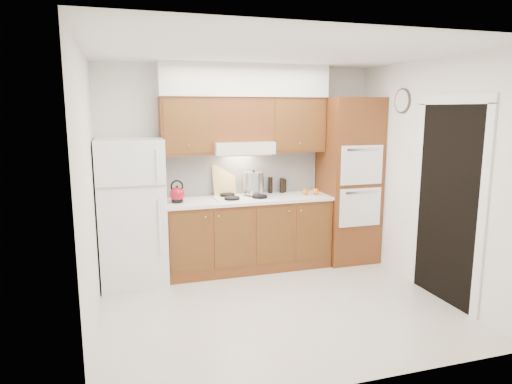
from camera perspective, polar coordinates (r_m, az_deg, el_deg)
floor at (r=4.99m, az=2.59°, el=-13.96°), size 3.60×3.60×0.00m
ceiling at (r=4.58m, az=2.86°, el=17.19°), size 3.60×3.60×0.00m
wall_back at (r=6.03m, az=-2.10°, el=3.16°), size 3.60×0.02×2.60m
wall_left at (r=4.35m, az=-20.19°, el=-0.25°), size 0.02×3.00×2.60m
wall_right at (r=5.48m, az=20.74°, el=1.77°), size 0.02×3.00×2.60m
fridge at (r=5.55m, az=-15.24°, el=-2.44°), size 0.75×0.72×1.72m
base_cabinets at (r=5.92m, az=-1.06°, el=-5.37°), size 2.11×0.60×0.90m
countertop at (r=5.80m, az=-1.05°, el=-0.92°), size 2.13×0.62×0.04m
backsplash at (r=6.03m, az=-1.83°, el=2.40°), size 2.11×0.03×0.56m
oven_cabinet at (r=6.29m, az=11.48°, el=1.41°), size 0.70×0.65×2.20m
upper_cab_left at (r=5.68m, az=-8.76°, el=8.17°), size 0.63×0.33×0.70m
upper_cab_right at (r=6.05m, az=4.90°, el=8.38°), size 0.73×0.33×0.70m
range_hood at (r=5.78m, az=-1.78°, el=5.59°), size 0.75×0.45×0.15m
upper_cab_over_hood at (r=5.82m, az=-1.96°, el=9.07°), size 0.75×0.33×0.55m
soffit at (r=5.83m, az=-1.46°, el=13.75°), size 2.13×0.36×0.40m
cooktop at (r=5.80m, az=-1.58°, el=-0.66°), size 0.74×0.50×0.01m
doorway at (r=5.25m, az=22.78°, el=-1.50°), size 0.02×0.90×2.10m
wall_clock at (r=5.87m, az=17.83°, el=10.80°), size 0.02×0.30×0.30m
kettle at (r=5.57m, az=-9.83°, el=-0.30°), size 0.21×0.21×0.18m
cutting_board at (r=5.95m, az=-4.02°, el=1.49°), size 0.32×0.14×0.40m
stock_pot at (r=5.88m, az=-0.31°, el=1.09°), size 0.31×0.31×0.28m
condiment_a at (r=6.12m, az=1.81°, el=0.88°), size 0.08×0.08×0.22m
condiment_b at (r=6.14m, az=3.28°, el=0.83°), size 0.08×0.08×0.20m
condiment_c at (r=6.21m, az=3.54°, el=0.82°), size 0.06×0.06×0.18m
orange_near at (r=6.03m, az=6.18°, el=0.03°), size 0.09×0.09×0.08m
orange_far at (r=6.06m, az=7.47°, el=0.07°), size 0.10×0.10×0.08m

